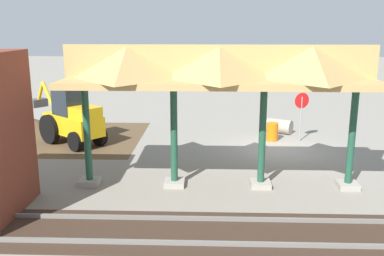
{
  "coord_description": "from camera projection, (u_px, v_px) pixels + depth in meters",
  "views": [
    {
      "loc": [
        3.24,
        18.97,
        5.5
      ],
      "look_at": [
        3.85,
        2.73,
        1.6
      ],
      "focal_mm": 40.0,
      "sensor_mm": 36.0,
      "label": 1
    }
  ],
  "objects": [
    {
      "name": "ground_plane",
      "position": [
        278.0,
        149.0,
        19.6
      ],
      "size": [
        120.0,
        120.0,
        0.0
      ],
      "primitive_type": "plane",
      "color": "gray"
    },
    {
      "name": "dirt_work_zone",
      "position": [
        52.0,
        138.0,
        21.53
      ],
      "size": [
        8.96,
        7.0,
        0.01
      ],
      "primitive_type": "cube",
      "color": "brown",
      "rests_on": "ground"
    },
    {
      "name": "platform_canopy",
      "position": [
        219.0,
        68.0,
        14.08
      ],
      "size": [
        10.26,
        3.2,
        4.9
      ],
      "color": "#9E998E",
      "rests_on": "ground"
    },
    {
      "name": "rail_tracks",
      "position": [
        327.0,
        234.0,
        11.5
      ],
      "size": [
        60.0,
        2.58,
        0.15
      ],
      "color": "slate",
      "rests_on": "ground"
    },
    {
      "name": "stop_sign",
      "position": [
        302.0,
        106.0,
        20.53
      ],
      "size": [
        0.72,
        0.29,
        2.39
      ],
      "color": "gray",
      "rests_on": "ground"
    },
    {
      "name": "backhoe",
      "position": [
        71.0,
        117.0,
        20.21
      ],
      "size": [
        4.62,
        4.1,
        2.82
      ],
      "color": "#EAB214",
      "rests_on": "ground"
    },
    {
      "name": "dirt_mound",
      "position": [
        32.0,
        132.0,
        22.65
      ],
      "size": [
        6.4,
        6.4,
        1.6
      ],
      "primitive_type": "cone",
      "color": "brown",
      "rests_on": "ground"
    },
    {
      "name": "concrete_pipe",
      "position": [
        279.0,
        126.0,
        22.37
      ],
      "size": [
        1.47,
        1.28,
        0.75
      ],
      "color": "#9E9384",
      "rests_on": "ground"
    },
    {
      "name": "traffic_barrel",
      "position": [
        272.0,
        132.0,
        20.9
      ],
      "size": [
        0.56,
        0.56,
        0.9
      ],
      "primitive_type": "cylinder",
      "color": "orange",
      "rests_on": "ground"
    }
  ]
}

